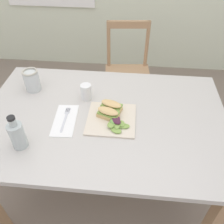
# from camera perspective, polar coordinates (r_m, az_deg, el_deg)

# --- Properties ---
(ground_plane) EXTENTS (8.04, 8.04, 0.00)m
(ground_plane) POSITION_cam_1_polar(r_m,az_deg,el_deg) (1.89, -3.71, -17.72)
(ground_plane) COLOR #7A6B5B
(dining_table) EXTENTS (1.35, 0.89, 0.74)m
(dining_table) POSITION_cam_1_polar(r_m,az_deg,el_deg) (1.38, -1.99, -4.58)
(dining_table) COLOR #BCB7AD
(dining_table) RESTS_ON ground
(chair_wooden_far) EXTENTS (0.44, 0.44, 0.87)m
(chair_wooden_far) POSITION_cam_1_polar(r_m,az_deg,el_deg) (2.18, 3.73, 9.20)
(chair_wooden_far) COLOR tan
(chair_wooden_far) RESTS_ON ground
(plate_lunch) EXTENTS (0.26, 0.26, 0.01)m
(plate_lunch) POSITION_cam_1_polar(r_m,az_deg,el_deg) (1.28, -0.17, -1.70)
(plate_lunch) COLOR beige
(plate_lunch) RESTS_ON dining_table
(sandwich_half_front) EXTENTS (0.13, 0.10, 0.06)m
(sandwich_half_front) POSITION_cam_1_polar(r_m,az_deg,el_deg) (1.26, -0.95, -0.26)
(sandwich_half_front) COLOR #DBB270
(sandwich_half_front) RESTS_ON plate_lunch
(sandwich_half_back) EXTENTS (0.13, 0.10, 0.06)m
(sandwich_half_back) POSITION_cam_1_polar(r_m,az_deg,el_deg) (1.31, -0.16, 1.51)
(sandwich_half_back) COLOR #DBB270
(sandwich_half_back) RESTS_ON plate_lunch
(salad_mixed_greens) EXTENTS (0.12, 0.16, 0.03)m
(salad_mixed_greens) POSITION_cam_1_polar(r_m,az_deg,el_deg) (1.23, 1.03, -2.43)
(salad_mixed_greens) COLOR #6B9E47
(salad_mixed_greens) RESTS_ON plate_lunch
(napkin_folded) EXTENTS (0.13, 0.25, 0.00)m
(napkin_folded) POSITION_cam_1_polar(r_m,az_deg,el_deg) (1.30, -11.19, -1.91)
(napkin_folded) COLOR white
(napkin_folded) RESTS_ON dining_table
(fork_on_napkin) EXTENTS (0.03, 0.19, 0.00)m
(fork_on_napkin) POSITION_cam_1_polar(r_m,az_deg,el_deg) (1.31, -11.04, -1.27)
(fork_on_napkin) COLOR silver
(fork_on_napkin) RESTS_ON napkin_folded
(bottle_cold_brew) EXTENTS (0.07, 0.07, 0.19)m
(bottle_cold_brew) POSITION_cam_1_polar(r_m,az_deg,el_deg) (1.19, -21.60, -5.40)
(bottle_cold_brew) COLOR black
(bottle_cold_brew) RESTS_ON dining_table
(mason_jar_iced_tea) EXTENTS (0.09, 0.09, 0.13)m
(mason_jar_iced_tea) POSITION_cam_1_polar(r_m,az_deg,el_deg) (1.53, -18.59, 7.01)
(mason_jar_iced_tea) COLOR gold
(mason_jar_iced_tea) RESTS_ON dining_table
(cup_extra_side) EXTENTS (0.06, 0.06, 0.10)m
(cup_extra_side) POSITION_cam_1_polar(r_m,az_deg,el_deg) (1.40, -6.19, 4.79)
(cup_extra_side) COLOR white
(cup_extra_side) RESTS_ON dining_table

